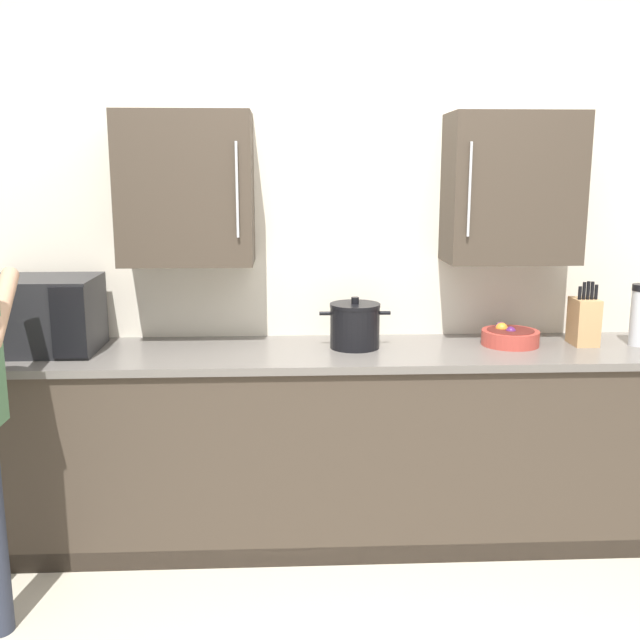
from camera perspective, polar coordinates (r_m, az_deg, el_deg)
back_wall_tiled at (r=3.56m, az=2.15°, el=6.95°), size 4.23×0.44×2.78m
counter_unit at (r=3.48m, az=2.46°, el=-9.75°), size 3.67×0.61×0.92m
microwave_oven at (r=3.51m, az=-21.77°, el=0.35°), size 0.54×0.75×0.34m
stock_pot at (r=3.35m, az=2.76°, el=-0.43°), size 0.33×0.23×0.24m
knife_block at (r=3.63m, az=20.04°, el=-0.06°), size 0.11×0.15×0.31m
fruit_bowl at (r=3.53m, az=14.70°, el=-1.25°), size 0.27×0.27×0.10m
thermos_flask at (r=3.70m, az=23.83°, el=0.38°), size 0.09×0.09×0.29m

